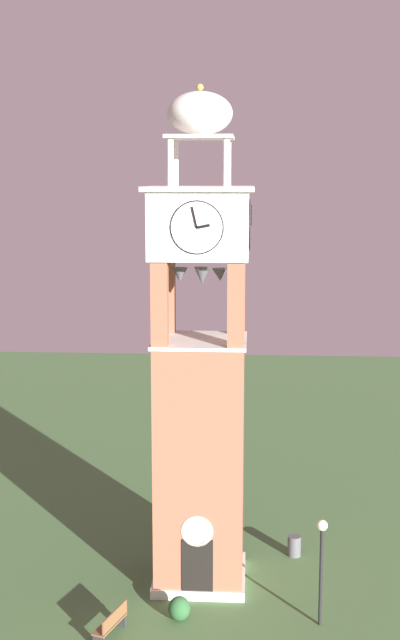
{
  "coord_description": "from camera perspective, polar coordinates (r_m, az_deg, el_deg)",
  "views": [
    {
      "loc": [
        1.81,
        -29.15,
        14.66
      ],
      "look_at": [
        0.0,
        0.0,
        9.7
      ],
      "focal_mm": 47.64,
      "sensor_mm": 36.0,
      "label": 1
    }
  ],
  "objects": [
    {
      "name": "ground",
      "position": [
        32.67,
        0.0,
        -17.02
      ],
      "size": [
        80.0,
        80.0,
        0.0
      ],
      "primitive_type": "plane",
      "color": "#476B3D"
    },
    {
      "name": "clock_tower",
      "position": [
        30.14,
        -0.0,
        -4.7
      ],
      "size": [
        3.71,
        3.71,
        17.71
      ],
      "color": "#93543D",
      "rests_on": "ground"
    },
    {
      "name": "park_bench",
      "position": [
        29.06,
        -5.97,
        -19.61
      ],
      "size": [
        0.93,
        1.66,
        0.95
      ],
      "color": "brown",
      "rests_on": "ground"
    },
    {
      "name": "lamp_post",
      "position": [
        28.95,
        8.17,
        -15.18
      ],
      "size": [
        0.36,
        0.36,
        3.66
      ],
      "color": "black",
      "rests_on": "ground"
    },
    {
      "name": "trash_bin",
      "position": [
        34.49,
        6.35,
        -14.84
      ],
      "size": [
        0.52,
        0.52,
        0.8
      ],
      "primitive_type": "cylinder",
      "color": "#4C4C51",
      "rests_on": "ground"
    },
    {
      "name": "shrub_near_entry",
      "position": [
        34.78,
        0.58,
        -14.56
      ],
      "size": [
        1.25,
        1.25,
        0.81
      ],
      "primitive_type": "ellipsoid",
      "color": "#28562D",
      "rests_on": "ground"
    },
    {
      "name": "shrub_left_of_tower",
      "position": [
        34.33,
        1.97,
        -15.03
      ],
      "size": [
        0.75,
        0.75,
        0.67
      ],
      "primitive_type": "ellipsoid",
      "color": "#28562D",
      "rests_on": "ground"
    },
    {
      "name": "shrub_behind_bench",
      "position": [
        29.92,
        -1.4,
        -18.81
      ],
      "size": [
        0.74,
        0.74,
        0.82
      ],
      "primitive_type": "ellipsoid",
      "color": "#28562D",
      "rests_on": "ground"
    }
  ]
}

